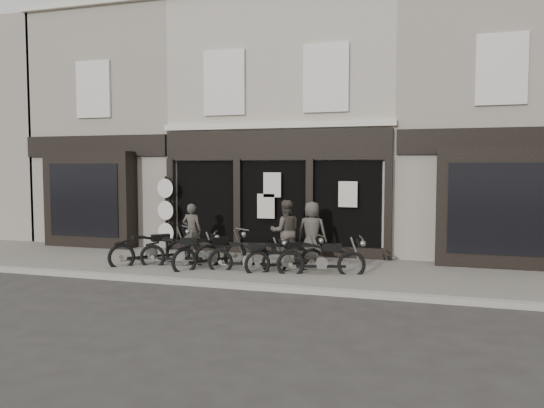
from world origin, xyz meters
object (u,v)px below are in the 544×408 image
(motorcycle_5, at_px, (322,262))
(motorcycle_2, at_px, (212,256))
(advert_sign_post, at_px, (166,216))
(motorcycle_1, at_px, (181,254))
(motorcycle_4, at_px, (286,260))
(man_centre, at_px, (285,231))
(man_right, at_px, (312,231))
(motorcycle_0, at_px, (152,252))
(motorcycle_3, at_px, (248,260))
(man_left, at_px, (192,230))

(motorcycle_5, bearing_deg, motorcycle_2, 165.77)
(motorcycle_2, height_order, advert_sign_post, advert_sign_post)
(motorcycle_1, height_order, motorcycle_5, motorcycle_5)
(motorcycle_4, xyz_separation_m, man_centre, (-0.35, 1.20, 0.59))
(motorcycle_5, height_order, man_right, man_right)
(motorcycle_5, bearing_deg, advert_sign_post, 144.03)
(motorcycle_2, bearing_deg, advert_sign_post, 84.73)
(motorcycle_0, height_order, motorcycle_1, motorcycle_0)
(motorcycle_3, bearing_deg, motorcycle_5, -8.72)
(man_left, bearing_deg, motorcycle_1, 101.21)
(man_centre, height_order, man_right, man_centre)
(motorcycle_5, xyz_separation_m, man_right, (-0.65, 1.69, 0.55))
(motorcycle_2, bearing_deg, man_left, 78.44)
(man_right, bearing_deg, motorcycle_5, 112.90)
(motorcycle_5, bearing_deg, motorcycle_3, 168.65)
(motorcycle_2, height_order, motorcycle_3, motorcycle_2)
(motorcycle_3, xyz_separation_m, man_left, (-2.28, 1.40, 0.52))
(advert_sign_post, bearing_deg, motorcycle_1, -44.40)
(motorcycle_0, relative_size, motorcycle_3, 0.90)
(motorcycle_0, relative_size, advert_sign_post, 0.74)
(motorcycle_2, bearing_deg, motorcycle_3, -59.39)
(man_centre, xyz_separation_m, advert_sign_post, (-4.22, 0.91, 0.22))
(motorcycle_4, height_order, man_left, man_left)
(motorcycle_0, xyz_separation_m, motorcycle_5, (4.80, -0.02, -0.02))
(motorcycle_1, bearing_deg, motorcycle_5, -16.96)
(motorcycle_4, distance_m, man_centre, 1.38)
(motorcycle_5, bearing_deg, man_centre, 121.20)
(motorcycle_2, bearing_deg, man_centre, -16.41)
(motorcycle_2, bearing_deg, motorcycle_1, 124.80)
(motorcycle_4, bearing_deg, advert_sign_post, 121.01)
(advert_sign_post, bearing_deg, man_left, -25.14)
(motorcycle_2, xyz_separation_m, motorcycle_3, (1.08, -0.10, -0.04))
(motorcycle_3, bearing_deg, motorcycle_0, 166.29)
(man_right, bearing_deg, advert_sign_post, -4.28)
(motorcycle_1, distance_m, motorcycle_3, 1.99)
(motorcycle_3, height_order, motorcycle_4, motorcycle_4)
(motorcycle_2, bearing_deg, man_right, -18.64)
(motorcycle_1, bearing_deg, man_centre, 9.73)
(motorcycle_4, distance_m, man_left, 3.49)
(motorcycle_3, bearing_deg, motorcycle_4, 0.05)
(motorcycle_2, xyz_separation_m, motorcycle_4, (2.03, 0.10, -0.03))
(man_right, bearing_deg, motorcycle_3, 56.24)
(motorcycle_1, relative_size, man_left, 1.33)
(motorcycle_3, distance_m, man_right, 2.26)
(advert_sign_post, bearing_deg, man_right, 2.84)
(man_centre, relative_size, advert_sign_post, 0.70)
(motorcycle_2, bearing_deg, motorcycle_5, -54.25)
(man_left, bearing_deg, motorcycle_5, 161.15)
(motorcycle_1, height_order, motorcycle_3, motorcycle_1)
(motorcycle_3, height_order, man_right, man_right)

